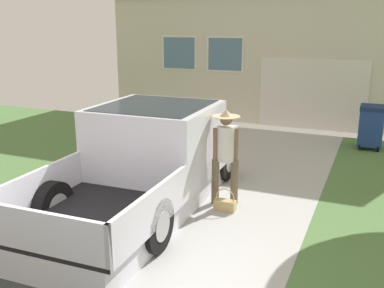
% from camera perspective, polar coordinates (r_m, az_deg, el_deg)
% --- Properties ---
extents(pickup_truck, '(2.28, 5.22, 1.73)m').
position_cam_1_polar(pickup_truck, '(8.02, -5.17, -1.94)').
color(pickup_truck, silver).
rests_on(pickup_truck, ground).
extents(person_with_hat, '(0.49, 0.49, 1.71)m').
position_cam_1_polar(person_with_hat, '(7.77, 4.32, -0.72)').
color(person_with_hat, brown).
rests_on(person_with_hat, ground).
extents(handbag, '(0.37, 0.16, 0.40)m').
position_cam_1_polar(handbag, '(7.76, 4.25, -7.67)').
color(handbag, tan).
rests_on(handbag, ground).
extents(house_with_garage, '(10.96, 6.34, 4.82)m').
position_cam_1_polar(house_with_garage, '(16.99, 11.85, 12.65)').
color(house_with_garage, beige).
rests_on(house_with_garage, ground).
extents(wheeled_trash_bin, '(0.60, 0.72, 1.11)m').
position_cam_1_polar(wheeled_trash_bin, '(12.25, 22.01, 2.22)').
color(wheeled_trash_bin, navy).
rests_on(wheeled_trash_bin, ground).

